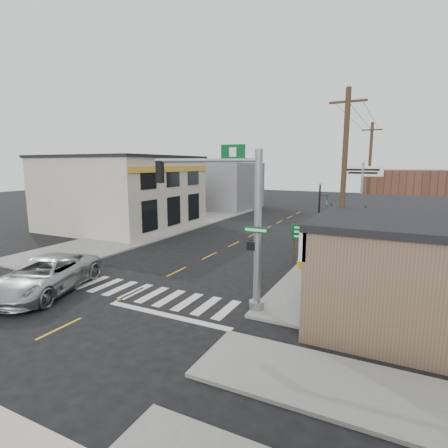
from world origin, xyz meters
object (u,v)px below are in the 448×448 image
at_px(traffic_signal_pole, 240,213).
at_px(dance_center_sign, 362,182).
at_px(utility_pole_far, 369,178).
at_px(fire_hydrant, 300,262).
at_px(utility_pole_near, 343,191).
at_px(suv, 45,275).
at_px(guide_sign, 304,236).
at_px(bare_tree, 348,212).
at_px(lamp_post, 320,210).

xyz_separation_m(traffic_signal_pole, dance_center_sign, (3.40, 15.78, 0.65)).
distance_m(dance_center_sign, utility_pole_far, 3.52).
height_order(fire_hydrant, dance_center_sign, dance_center_sign).
bearing_deg(utility_pole_near, suv, -150.51).
relative_size(guide_sign, fire_hydrant, 3.98).
bearing_deg(bare_tree, lamp_post, 109.67).
distance_m(lamp_post, utility_pole_near, 9.02).
xyz_separation_m(lamp_post, bare_tree, (2.85, -7.97, 1.02)).
height_order(lamp_post, bare_tree, bare_tree).
bearing_deg(traffic_signal_pole, utility_pole_far, 77.04).
bearing_deg(utility_pole_near, bare_tree, 64.52).
relative_size(traffic_signal_pole, bare_tree, 1.40).
bearing_deg(lamp_post, traffic_signal_pole, -108.72).
height_order(utility_pole_near, utility_pole_far, utility_pole_far).
distance_m(fire_hydrant, utility_pole_near, 5.97).
distance_m(utility_pole_near, utility_pole_far, 15.54).
height_order(traffic_signal_pole, fire_hydrant, traffic_signal_pole).
bearing_deg(dance_center_sign, utility_pole_far, 88.27).
bearing_deg(guide_sign, suv, -148.01).
height_order(traffic_signal_pole, lamp_post, traffic_signal_pole).
bearing_deg(suv, utility_pole_near, 8.83).
bearing_deg(traffic_signal_pole, guide_sign, 80.89).
height_order(lamp_post, utility_pole_far, utility_pole_far).
bearing_deg(fire_hydrant, utility_pole_near, -48.33).
distance_m(guide_sign, bare_tree, 5.08).
distance_m(fire_hydrant, dance_center_sign, 10.37).
distance_m(lamp_post, bare_tree, 8.52).
relative_size(suv, utility_pole_far, 0.66).
relative_size(traffic_signal_pole, dance_center_sign, 1.11).
height_order(suv, fire_hydrant, suv).
bearing_deg(dance_center_sign, lamp_post, -121.91).
xyz_separation_m(suv, dance_center_sign, (12.65, 18.26, 4.00)).
xyz_separation_m(lamp_post, utility_pole_far, (2.63, 7.14, 2.07)).
height_order(suv, traffic_signal_pole, traffic_signal_pole).
bearing_deg(bare_tree, guide_sign, 129.14).
bearing_deg(lamp_post, utility_pole_near, -86.85).
distance_m(guide_sign, lamp_post, 4.53).
relative_size(guide_sign, dance_center_sign, 0.43).
relative_size(dance_center_sign, utility_pole_far, 0.65).
distance_m(guide_sign, utility_pole_near, 5.74).
xyz_separation_m(suv, utility_pole_near, (12.84, 6.24, 4.11)).
relative_size(bare_tree, utility_pole_far, 0.51).
height_order(fire_hydrant, lamp_post, lamp_post).
height_order(traffic_signal_pole, dance_center_sign, traffic_signal_pole).
xyz_separation_m(traffic_signal_pole, guide_sign, (0.92, 7.76, -2.36)).
xyz_separation_m(dance_center_sign, utility_pole_near, (0.19, -12.03, 0.11)).
bearing_deg(lamp_post, suv, -139.08).
relative_size(guide_sign, lamp_post, 0.54).
height_order(lamp_post, utility_pole_near, utility_pole_near).
bearing_deg(utility_pole_near, traffic_signal_pole, -130.08).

